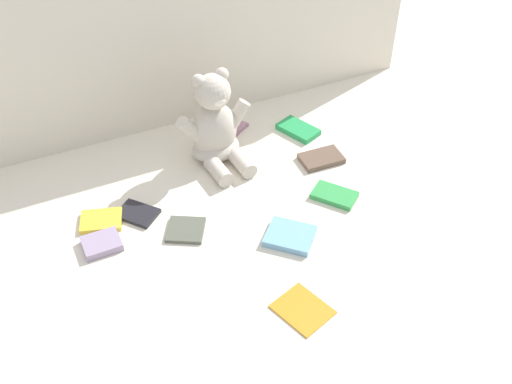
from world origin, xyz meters
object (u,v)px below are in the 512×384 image
object	(u,v)px
book_case_8	(298,130)
book_case_1	(321,158)
book_case_2	(290,236)
book_case_3	(303,309)
book_case_5	(334,195)
book_case_9	(101,221)
book_case_4	(186,230)
book_case_6	(102,244)
book_case_0	(228,128)
teddy_bear	(215,128)
book_case_7	(137,214)

from	to	relation	value
book_case_8	book_case_1	bearing A→B (deg)	65.36
book_case_2	book_case_3	size ratio (longest dim) A/B	0.98
book_case_5	book_case_1	bearing A→B (deg)	35.04
book_case_8	book_case_9	world-z (taller)	book_case_8
book_case_2	book_case_4	size ratio (longest dim) A/B	1.26
book_case_6	book_case_0	bearing A→B (deg)	-55.75
teddy_bear	book_case_4	distance (m)	0.32
book_case_7	book_case_2	bearing A→B (deg)	102.17
book_case_1	book_case_8	size ratio (longest dim) A/B	0.97
book_case_2	book_case_3	distance (m)	0.22
book_case_3	book_case_5	bearing A→B (deg)	-149.40
book_case_3	book_case_9	distance (m)	0.57
teddy_bear	book_case_0	distance (m)	0.17
book_case_5	book_case_9	world-z (taller)	book_case_5
book_case_6	teddy_bear	bearing A→B (deg)	-61.66
book_case_1	book_case_7	bearing A→B (deg)	92.41
book_case_2	book_case_6	bearing A→B (deg)	-68.09
teddy_bear	book_case_8	distance (m)	0.29
teddy_bear	book_case_7	size ratio (longest dim) A/B	2.72
book_case_0	book_case_9	size ratio (longest dim) A/B	0.93
book_case_4	book_case_0	bearing A→B (deg)	-7.79
book_case_2	book_case_4	xyz separation A→B (m)	(-0.22, 0.13, -0.00)
book_case_2	teddy_bear	bearing A→B (deg)	-130.54
book_case_5	book_case_7	world-z (taller)	book_case_5
book_case_5	book_case_7	bearing A→B (deg)	124.68
book_case_4	book_case_9	bearing A→B (deg)	85.52
teddy_bear	book_case_4	world-z (taller)	teddy_bear
book_case_4	book_case_6	world-z (taller)	book_case_6
book_case_2	book_case_7	xyz separation A→B (m)	(-0.32, 0.24, -0.00)
book_case_0	book_case_5	distance (m)	0.43
book_case_3	book_case_4	xyz separation A→B (m)	(-0.15, 0.34, 0.00)
book_case_0	book_case_5	size ratio (longest dim) A/B	0.84
book_case_5	book_case_3	bearing A→B (deg)	-168.79
book_case_8	book_case_7	bearing A→B (deg)	-7.03
book_case_0	book_case_2	bearing A→B (deg)	142.93
book_case_0	book_case_4	world-z (taller)	same
book_case_1	book_case_6	world-z (taller)	book_case_6
book_case_7	book_case_9	xyz separation A→B (m)	(-0.09, 0.01, 0.00)
book_case_0	book_case_1	size ratio (longest dim) A/B	0.81
book_case_5	teddy_bear	bearing A→B (deg)	88.42
book_case_6	book_case_9	xyz separation A→B (m)	(0.02, 0.08, -0.00)
teddy_bear	book_case_5	size ratio (longest dim) A/B	2.36
book_case_6	book_case_1	bearing A→B (deg)	-84.19
book_case_0	teddy_bear	bearing A→B (deg)	111.47
book_case_0	book_case_3	distance (m)	0.71
book_case_0	book_case_9	distance (m)	0.51
book_case_2	book_case_8	bearing A→B (deg)	-166.93
book_case_4	book_case_5	distance (m)	0.40
teddy_bear	book_case_7	xyz separation A→B (m)	(-0.28, -0.14, -0.10)
book_case_4	book_case_7	distance (m)	0.14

